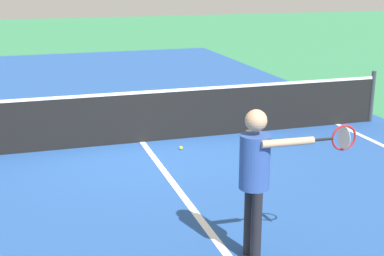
% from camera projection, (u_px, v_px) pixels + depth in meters
% --- Properties ---
extents(ground_plane, '(60.00, 60.00, 0.00)m').
position_uv_depth(ground_plane, '(142.00, 142.00, 10.01)').
color(ground_plane, '#337F51').
extents(court_surface_inbounds, '(10.62, 24.40, 0.00)m').
position_uv_depth(court_surface_inbounds, '(142.00, 142.00, 10.01)').
color(court_surface_inbounds, '#234C93').
rests_on(court_surface_inbounds, ground_plane).
extents(line_center_service, '(0.10, 6.40, 0.01)m').
position_uv_depth(line_center_service, '(195.00, 212.00, 7.07)').
color(line_center_service, white).
rests_on(line_center_service, ground_plane).
extents(net, '(9.87, 0.09, 1.07)m').
position_uv_depth(net, '(142.00, 116.00, 9.87)').
color(net, '#33383D').
rests_on(net, ground_plane).
extents(player_near, '(1.21, 0.54, 1.68)m').
position_uv_depth(player_near, '(257.00, 168.00, 5.64)').
color(player_near, black).
rests_on(player_near, ground_plane).
extents(tennis_ball_near_net, '(0.07, 0.07, 0.07)m').
position_uv_depth(tennis_ball_near_net, '(181.00, 148.00, 9.57)').
color(tennis_ball_near_net, '#CCE033').
rests_on(tennis_ball_near_net, ground_plane).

